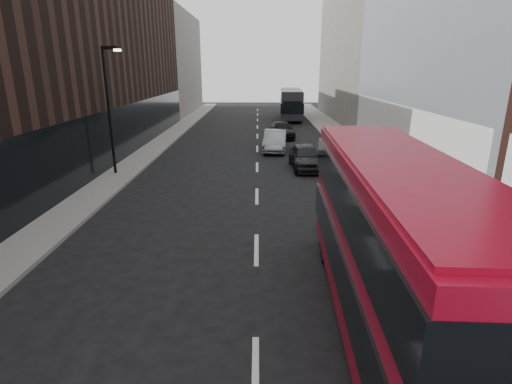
{
  "coord_description": "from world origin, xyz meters",
  "views": [
    {
      "loc": [
        0.04,
        -4.62,
        6.02
      ],
      "look_at": [
        -0.01,
        6.68,
        2.5
      ],
      "focal_mm": 28.0,
      "sensor_mm": 36.0,
      "label": 1
    }
  ],
  "objects_px": {
    "street_lamp": "(109,102)",
    "car_c": "(282,130)",
    "grey_bus": "(291,103)",
    "car_b": "(275,141)",
    "car_a": "(306,157)",
    "red_bus": "(393,239)"
  },
  "relations": [
    {
      "from": "street_lamp",
      "to": "car_c",
      "type": "bearing_deg",
      "value": 51.83
    },
    {
      "from": "red_bus",
      "to": "car_a",
      "type": "relative_size",
      "value": 2.34
    },
    {
      "from": "red_bus",
      "to": "car_a",
      "type": "distance_m",
      "value": 16.05
    },
    {
      "from": "car_c",
      "to": "red_bus",
      "type": "bearing_deg",
      "value": -92.25
    },
    {
      "from": "street_lamp",
      "to": "car_a",
      "type": "height_order",
      "value": "street_lamp"
    },
    {
      "from": "car_c",
      "to": "car_b",
      "type": "bearing_deg",
      "value": -102.36
    },
    {
      "from": "car_a",
      "to": "red_bus",
      "type": "bearing_deg",
      "value": -91.9
    },
    {
      "from": "street_lamp",
      "to": "car_b",
      "type": "distance_m",
      "value": 12.49
    },
    {
      "from": "car_b",
      "to": "car_c",
      "type": "height_order",
      "value": "car_b"
    },
    {
      "from": "car_a",
      "to": "grey_bus",
      "type": "bearing_deg",
      "value": 85.33
    },
    {
      "from": "car_a",
      "to": "car_b",
      "type": "xyz_separation_m",
      "value": [
        -1.67,
        5.6,
        0.01
      ]
    },
    {
      "from": "grey_bus",
      "to": "car_c",
      "type": "distance_m",
      "value": 14.09
    },
    {
      "from": "street_lamp",
      "to": "car_c",
      "type": "distance_m",
      "value": 17.23
    },
    {
      "from": "car_b",
      "to": "car_c",
      "type": "xyz_separation_m",
      "value": [
        0.87,
        5.99,
        -0.09
      ]
    },
    {
      "from": "grey_bus",
      "to": "car_a",
      "type": "distance_m",
      "value": 25.54
    },
    {
      "from": "grey_bus",
      "to": "car_b",
      "type": "xyz_separation_m",
      "value": [
        -2.76,
        -19.9,
        -1.11
      ]
    },
    {
      "from": "street_lamp",
      "to": "car_a",
      "type": "xyz_separation_m",
      "value": [
        11.23,
        1.68,
        -3.42
      ]
    },
    {
      "from": "street_lamp",
      "to": "grey_bus",
      "type": "bearing_deg",
      "value": 65.61
    },
    {
      "from": "car_b",
      "to": "grey_bus",
      "type": "bearing_deg",
      "value": 86.86
    },
    {
      "from": "grey_bus",
      "to": "street_lamp",
      "type": "bearing_deg",
      "value": -111.39
    },
    {
      "from": "grey_bus",
      "to": "car_b",
      "type": "relative_size",
      "value": 2.35
    },
    {
      "from": "car_a",
      "to": "car_b",
      "type": "bearing_deg",
      "value": 104.38
    }
  ]
}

